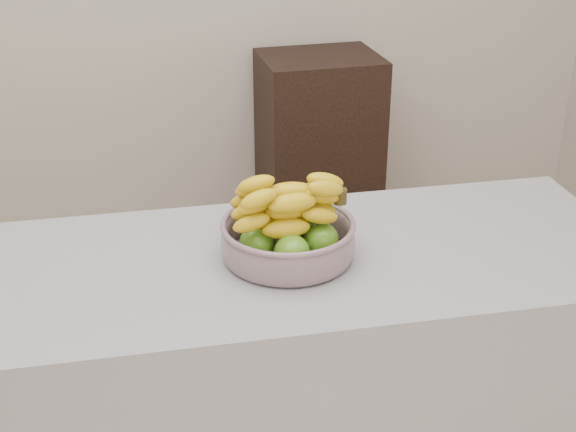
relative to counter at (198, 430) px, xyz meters
The scene contains 3 objects.
counter is the anchor object (origin of this frame).
cabinet 1.83m from the counter, 67.57° to the left, with size 0.49×0.39×0.89m, color black.
fruit_bowl 0.55m from the counter, ahead, with size 0.29×0.29×0.18m.
Camera 1 is at (-0.08, -1.42, 1.76)m, focal length 50.00 mm.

